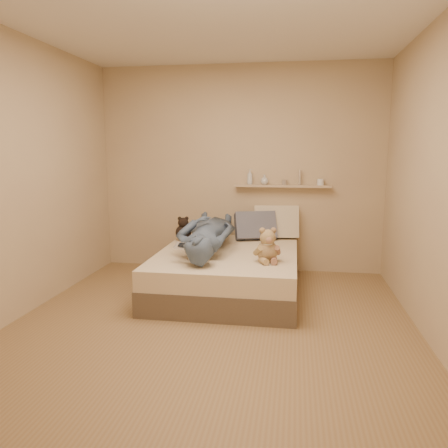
% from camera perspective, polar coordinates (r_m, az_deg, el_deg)
% --- Properties ---
extents(room, '(3.80, 3.80, 3.80)m').
position_cam_1_polar(room, '(3.75, -1.60, 5.91)').
color(room, olive).
rests_on(room, ground).
extents(bed, '(1.50, 1.90, 0.45)m').
position_cam_1_polar(bed, '(4.84, 0.53, -6.19)').
color(bed, brown).
rests_on(bed, floor).
extents(game_console, '(0.21, 0.14, 0.07)m').
position_cam_1_polar(game_console, '(4.27, -5.35, -2.93)').
color(game_console, silver).
rests_on(game_console, bed).
extents(teddy_bear, '(0.28, 0.28, 0.35)m').
position_cam_1_polar(teddy_bear, '(4.32, 5.70, -3.10)').
color(teddy_bear, '#927750').
rests_on(teddy_bear, bed).
extents(dark_plush, '(0.19, 0.19, 0.30)m').
position_cam_1_polar(dark_plush, '(5.36, -5.33, -0.79)').
color(dark_plush, black).
rests_on(dark_plush, bed).
extents(pillow_cream, '(0.58, 0.33, 0.43)m').
position_cam_1_polar(pillow_cream, '(5.51, 6.83, 0.23)').
color(pillow_cream, beige).
rests_on(pillow_cream, bed).
extents(pillow_grey, '(0.56, 0.41, 0.37)m').
position_cam_1_polar(pillow_grey, '(5.39, 4.13, -0.26)').
color(pillow_grey, slate).
rests_on(pillow_grey, bed).
extents(person, '(0.71, 1.68, 0.39)m').
position_cam_1_polar(person, '(4.80, -2.21, -1.14)').
color(person, '#44546C').
rests_on(person, bed).
extents(wall_shelf, '(1.20, 0.12, 0.03)m').
position_cam_1_polar(wall_shelf, '(5.53, 7.65, 4.95)').
color(wall_shelf, tan).
rests_on(wall_shelf, wall_back).
extents(shelf_bottles, '(0.96, 0.11, 0.19)m').
position_cam_1_polar(shelf_bottles, '(5.53, 6.44, 5.84)').
color(shelf_bottles, silver).
rests_on(shelf_bottles, wall_shelf).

